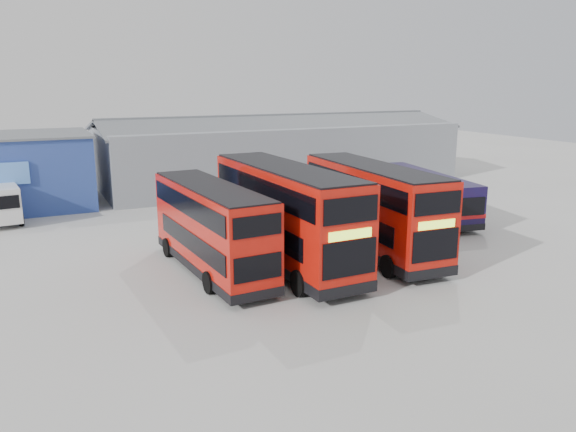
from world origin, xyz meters
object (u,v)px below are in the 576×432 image
at_px(double_decker_right, 372,210).
at_px(double_decker_left, 212,230).
at_px(maintenance_shed, 277,152).
at_px(double_decker_centre, 285,217).
at_px(single_decker_blue, 422,195).

bearing_deg(double_decker_right, double_decker_left, -179.77).
relative_size(maintenance_shed, double_decker_right, 2.80).
bearing_deg(double_decker_centre, double_decker_right, -1.45).
distance_m(double_decker_right, single_decker_blue, 9.20).
relative_size(double_decker_left, double_decker_centre, 0.86).
bearing_deg(maintenance_shed, double_decker_right, -101.76).
distance_m(maintenance_shed, double_decker_right, 22.14).
bearing_deg(maintenance_shed, single_decker_blue, -79.73).
relative_size(double_decker_right, single_decker_blue, 1.02).
bearing_deg(double_decker_right, double_decker_centre, -176.84).
relative_size(double_decker_left, single_decker_blue, 0.92).
bearing_deg(double_decker_left, double_decker_centre, 169.39).
bearing_deg(double_decker_centre, double_decker_left, 171.59).
xyz_separation_m(maintenance_shed, single_decker_blue, (2.97, -16.38, -1.19)).
relative_size(maintenance_shed, double_decker_centre, 2.68).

